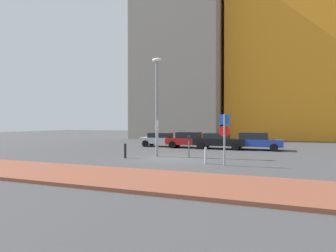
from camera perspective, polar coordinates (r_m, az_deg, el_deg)
The scene contains 13 objects.
ground_plane at distance 17.55m, azimuth 0.57°, elevation -6.88°, with size 120.00×120.00×0.00m, color #424244.
sidewalk_brick at distance 11.47m, azimuth -11.37°, elevation -10.52°, with size 40.00×3.79×0.14m, color brown.
parked_car_silver at distance 26.50m, azimuth -1.37°, elevation -2.81°, with size 4.20×2.08×1.34m.
parked_car_red at distance 25.24m, azimuth 4.59°, elevation -2.87°, with size 4.40×2.26×1.47m.
parked_car_black at distance 24.48m, azimuth 10.67°, elevation -3.05°, with size 4.51×2.13×1.40m.
parked_car_blue at distance 24.38m, azimuth 17.89°, elevation -2.99°, with size 4.54×2.27×1.49m.
parking_sign_post at distance 14.81m, azimuth 11.83°, elevation -1.49°, with size 0.60×0.10×2.78m.
parking_meter at distance 18.19m, azimuth 4.43°, elevation -3.63°, with size 0.18×0.14×1.46m.
street_lamp at distance 18.62m, azimuth -2.36°, elevation 5.86°, with size 0.70×0.36×6.76m.
traffic_bollard_near at distance 18.01m, azimuth -9.01°, elevation -5.19°, with size 0.16×0.16×0.95m, color black.
traffic_bollard_mid at distance 15.43m, azimuth 7.94°, elevation -6.16°, with size 0.14×0.14×0.93m, color #B7B7BC.
building_colorful_midrise at distance 46.47m, azimuth 23.74°, elevation 16.98°, with size 16.75×12.29×30.90m, color orange.
building_under_construction at distance 45.14m, azimuth 3.45°, elevation 13.99°, with size 12.90×14.08×25.54m, color gray.
Camera 1 is at (5.97, -16.35, 2.27)m, focal length 28.89 mm.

